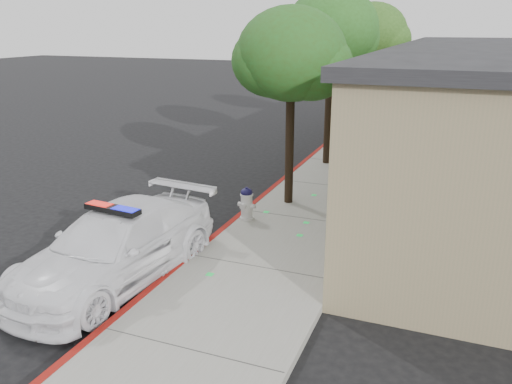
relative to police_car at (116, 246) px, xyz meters
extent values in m
plane|color=black|center=(0.90, 1.26, -0.72)|extent=(120.00, 120.00, 0.00)
cube|color=gray|center=(2.50, 4.26, -0.64)|extent=(3.20, 60.00, 0.15)
cube|color=maroon|center=(0.96, 4.26, -0.64)|extent=(0.14, 60.00, 0.16)
cube|color=black|center=(4.07, 2.26, 1.23)|extent=(0.08, 1.48, 1.68)
cube|color=black|center=(4.07, 5.26, 1.23)|extent=(0.08, 1.48, 1.68)
cube|color=black|center=(4.07, 8.26, 1.23)|extent=(0.08, 1.48, 1.68)
cube|color=black|center=(4.07, 11.26, 1.23)|extent=(0.08, 1.48, 1.68)
cube|color=black|center=(4.07, 14.26, 1.23)|extent=(0.08, 1.48, 1.68)
cube|color=black|center=(4.07, 17.26, 1.23)|extent=(0.08, 1.48, 1.68)
cube|color=black|center=(4.07, 20.26, 1.23)|extent=(0.08, 1.48, 1.68)
imported|color=white|center=(0.00, 0.00, 0.00)|extent=(2.48, 5.09, 1.43)
cube|color=black|center=(0.00, 0.00, 0.77)|extent=(1.22, 0.40, 0.10)
cube|color=red|center=(-0.32, 0.03, 0.78)|extent=(0.54, 0.29, 0.11)
cube|color=#0D12E0|center=(0.32, -0.03, 0.78)|extent=(0.54, 0.29, 0.11)
cylinder|color=silver|center=(1.25, 3.67, -0.54)|extent=(0.35, 0.35, 0.06)
cylinder|color=silver|center=(1.25, 3.67, -0.22)|extent=(0.29, 0.29, 0.57)
cylinder|color=silver|center=(1.25, 3.67, 0.08)|extent=(0.33, 0.33, 0.04)
ellipsoid|color=#120F38|center=(1.25, 3.67, 0.14)|extent=(0.30, 0.30, 0.22)
cylinder|color=#120F38|center=(1.25, 3.67, 0.24)|extent=(0.07, 0.07, 0.06)
cylinder|color=silver|center=(1.08, 3.68, -0.20)|extent=(0.13, 0.13, 0.11)
cylinder|color=silver|center=(1.42, 3.65, -0.20)|extent=(0.13, 0.13, 0.11)
cylinder|color=silver|center=(1.23, 3.49, -0.18)|extent=(0.16, 0.14, 0.14)
cylinder|color=black|center=(1.82, 5.32, 1.02)|extent=(0.23, 0.23, 3.18)
ellipsoid|color=#294A17|center=(1.82, 5.32, 3.41)|extent=(2.83, 2.83, 2.40)
ellipsoid|color=#294A17|center=(2.33, 5.38, 3.14)|extent=(2.12, 2.12, 1.80)
ellipsoid|color=#294A17|center=(1.38, 5.22, 3.23)|extent=(2.21, 2.21, 1.88)
cylinder|color=black|center=(1.74, 9.90, 1.27)|extent=(0.26, 0.26, 3.67)
ellipsoid|color=#26531A|center=(1.74, 9.90, 4.00)|extent=(3.08, 3.08, 2.62)
ellipsoid|color=#26531A|center=(2.02, 10.31, 3.70)|extent=(2.48, 2.48, 2.11)
ellipsoid|color=#26531A|center=(1.43, 9.58, 3.80)|extent=(2.38, 2.38, 2.03)
cylinder|color=black|center=(2.03, 16.26, 1.17)|extent=(0.26, 0.26, 3.48)
ellipsoid|color=#284F18|center=(2.03, 16.26, 3.81)|extent=(2.98, 2.98, 2.54)
ellipsoid|color=#284F18|center=(2.56, 16.26, 3.51)|extent=(2.29, 2.29, 1.94)
ellipsoid|color=#284F18|center=(1.64, 16.09, 3.61)|extent=(2.39, 2.39, 2.03)
camera|label=1|loc=(5.95, -7.61, 4.12)|focal=36.23mm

